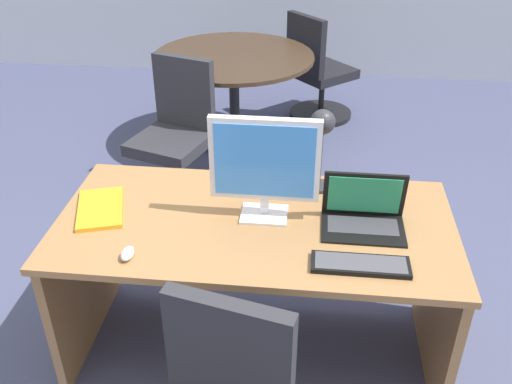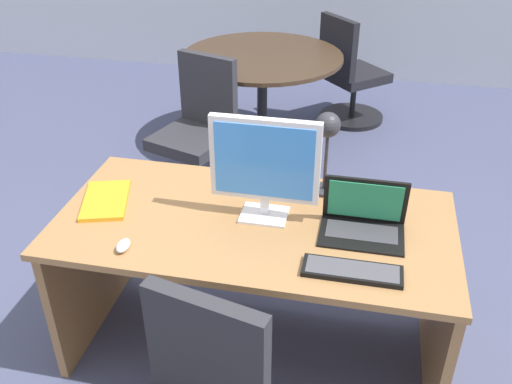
{
  "view_description": "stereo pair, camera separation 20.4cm",
  "coord_description": "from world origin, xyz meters",
  "px_view_note": "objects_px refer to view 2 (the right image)",
  "views": [
    {
      "loc": [
        0.22,
        -1.98,
        2.13
      ],
      "look_at": [
        0.0,
        0.04,
        0.88
      ],
      "focal_mm": 39.8,
      "sensor_mm": 36.0,
      "label": 1
    },
    {
      "loc": [
        0.42,
        -1.95,
        2.13
      ],
      "look_at": [
        0.0,
        0.04,
        0.88
      ],
      "focal_mm": 39.8,
      "sensor_mm": 36.0,
      "label": 2
    }
  ],
  "objects_px": {
    "laptop": "(364,215)",
    "book": "(106,200)",
    "mouse": "(123,246)",
    "meeting_chair_far": "(349,80)",
    "desk": "(257,256)",
    "meeting_table": "(262,77)",
    "meeting_chair_near": "(197,141)",
    "keyboard": "(352,271)",
    "monitor": "(265,164)",
    "desk_lamp": "(327,136)"
  },
  "relations": [
    {
      "from": "desk",
      "to": "meeting_chair_far",
      "type": "xyz_separation_m",
      "value": [
        0.24,
        2.77,
        -0.15
      ]
    },
    {
      "from": "laptop",
      "to": "meeting_table",
      "type": "height_order",
      "value": "laptop"
    },
    {
      "from": "keyboard",
      "to": "meeting_chair_far",
      "type": "bearing_deg",
      "value": 93.56
    },
    {
      "from": "book",
      "to": "mouse",
      "type": "bearing_deg",
      "value": -54.83
    },
    {
      "from": "desk_lamp",
      "to": "meeting_chair_far",
      "type": "height_order",
      "value": "desk_lamp"
    },
    {
      "from": "keyboard",
      "to": "mouse",
      "type": "bearing_deg",
      "value": -177.49
    },
    {
      "from": "desk_lamp",
      "to": "monitor",
      "type": "bearing_deg",
      "value": -133.94
    },
    {
      "from": "monitor",
      "to": "meeting_chair_near",
      "type": "height_order",
      "value": "monitor"
    },
    {
      "from": "desk",
      "to": "meeting_table",
      "type": "bearing_deg",
      "value": 100.73
    },
    {
      "from": "monitor",
      "to": "laptop",
      "type": "xyz_separation_m",
      "value": [
        0.42,
        -0.01,
        -0.19
      ]
    },
    {
      "from": "desk_lamp",
      "to": "meeting_table",
      "type": "distance_m",
      "value": 2.12
    },
    {
      "from": "keyboard",
      "to": "book",
      "type": "relative_size",
      "value": 1.04
    },
    {
      "from": "monitor",
      "to": "meeting_table",
      "type": "relative_size",
      "value": 0.37
    },
    {
      "from": "meeting_chair_near",
      "to": "laptop",
      "type": "bearing_deg",
      "value": -49.56
    },
    {
      "from": "desk",
      "to": "desk_lamp",
      "type": "xyz_separation_m",
      "value": [
        0.26,
        0.23,
        0.52
      ]
    },
    {
      "from": "monitor",
      "to": "book",
      "type": "xyz_separation_m",
      "value": [
        -0.72,
        -0.04,
        -0.25
      ]
    },
    {
      "from": "mouse",
      "to": "meeting_chair_far",
      "type": "distance_m",
      "value": 3.23
    },
    {
      "from": "monitor",
      "to": "laptop",
      "type": "relative_size",
      "value": 1.33
    },
    {
      "from": "meeting_chair_far",
      "to": "monitor",
      "type": "bearing_deg",
      "value": -94.21
    },
    {
      "from": "keyboard",
      "to": "desk_lamp",
      "type": "bearing_deg",
      "value": 107.08
    },
    {
      "from": "keyboard",
      "to": "meeting_table",
      "type": "xyz_separation_m",
      "value": [
        -0.84,
        2.49,
        -0.2
      ]
    },
    {
      "from": "laptop",
      "to": "keyboard",
      "type": "height_order",
      "value": "laptop"
    },
    {
      "from": "desk_lamp",
      "to": "laptop",
      "type": "bearing_deg",
      "value": -52.13
    },
    {
      "from": "laptop",
      "to": "mouse",
      "type": "height_order",
      "value": "laptop"
    },
    {
      "from": "desk",
      "to": "keyboard",
      "type": "relative_size",
      "value": 4.53
    },
    {
      "from": "keyboard",
      "to": "book",
      "type": "xyz_separation_m",
      "value": [
        -1.12,
        0.27,
        -0.0
      ]
    },
    {
      "from": "meeting_table",
      "to": "meeting_chair_near",
      "type": "relative_size",
      "value": 1.3
    },
    {
      "from": "laptop",
      "to": "mouse",
      "type": "distance_m",
      "value": 0.98
    },
    {
      "from": "desk",
      "to": "mouse",
      "type": "distance_m",
      "value": 0.63
    },
    {
      "from": "desk",
      "to": "laptop",
      "type": "bearing_deg",
      "value": -1.84
    },
    {
      "from": "mouse",
      "to": "meeting_chair_far",
      "type": "height_order",
      "value": "meeting_chair_far"
    },
    {
      "from": "mouse",
      "to": "meeting_chair_near",
      "type": "height_order",
      "value": "meeting_chair_near"
    },
    {
      "from": "monitor",
      "to": "desk_lamp",
      "type": "height_order",
      "value": "monitor"
    },
    {
      "from": "laptop",
      "to": "book",
      "type": "bearing_deg",
      "value": -178.49
    },
    {
      "from": "meeting_table",
      "to": "book",
      "type": "bearing_deg",
      "value": -96.96
    },
    {
      "from": "desk_lamp",
      "to": "keyboard",
      "type": "bearing_deg",
      "value": -72.92
    },
    {
      "from": "desk",
      "to": "meeting_chair_near",
      "type": "xyz_separation_m",
      "value": [
        -0.7,
        1.34,
        -0.14
      ]
    },
    {
      "from": "desk",
      "to": "book",
      "type": "bearing_deg",
      "value": -176.27
    },
    {
      "from": "book",
      "to": "desk_lamp",
      "type": "bearing_deg",
      "value": 16.09
    },
    {
      "from": "meeting_table",
      "to": "mouse",
      "type": "bearing_deg",
      "value": -91.17
    },
    {
      "from": "mouse",
      "to": "desk_lamp",
      "type": "relative_size",
      "value": 0.21
    },
    {
      "from": "laptop",
      "to": "mouse",
      "type": "bearing_deg",
      "value": -159.62
    },
    {
      "from": "keyboard",
      "to": "meeting_chair_far",
      "type": "xyz_separation_m",
      "value": [
        -0.19,
        3.09,
        -0.39
      ]
    },
    {
      "from": "laptop",
      "to": "desk",
      "type": "bearing_deg",
      "value": 178.16
    },
    {
      "from": "meeting_chair_near",
      "to": "meeting_chair_far",
      "type": "height_order",
      "value": "meeting_chair_near"
    },
    {
      "from": "desk",
      "to": "book",
      "type": "xyz_separation_m",
      "value": [
        -0.68,
        -0.04,
        0.24
      ]
    },
    {
      "from": "laptop",
      "to": "keyboard",
      "type": "xyz_separation_m",
      "value": [
        -0.02,
        -0.3,
        -0.06
      ]
    },
    {
      "from": "keyboard",
      "to": "laptop",
      "type": "bearing_deg",
      "value": 85.87
    },
    {
      "from": "desk_lamp",
      "to": "meeting_chair_near",
      "type": "bearing_deg",
      "value": 130.98
    },
    {
      "from": "laptop",
      "to": "meeting_chair_far",
      "type": "bearing_deg",
      "value": 94.39
    }
  ]
}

